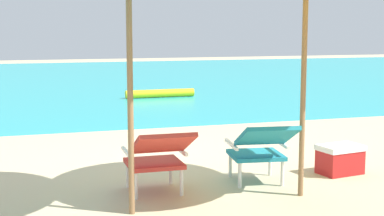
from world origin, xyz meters
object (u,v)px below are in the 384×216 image
swim_buoy (160,93)px  cooler_box (340,159)px  lounge_chair_left (158,155)px  lounge_chair_right (261,147)px

swim_buoy → cooler_box: (0.21, -7.23, 0.06)m
swim_buoy → lounge_chair_left: size_ratio=1.81×
lounge_chair_left → lounge_chair_right: same height
swim_buoy → lounge_chair_left: (-1.90, -7.46, 0.31)m
lounge_chair_right → swim_buoy: bearing=83.6°
lounge_chair_right → lounge_chair_left: bearing=-177.5°
swim_buoy → lounge_chair_left: 7.71m
swim_buoy → lounge_chair_right: size_ratio=1.70×
lounge_chair_left → swim_buoy: bearing=75.7°
lounge_chair_left → cooler_box: lounge_chair_left is taller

